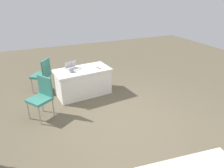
{
  "coord_description": "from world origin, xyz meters",
  "views": [
    {
      "loc": [
        1.66,
        3.5,
        2.66
      ],
      "look_at": [
        0.14,
        -0.02,
        0.9
      ],
      "focal_mm": 33.0,
      "sensor_mm": 36.0,
      "label": 1
    }
  ],
  "objects_px": {
    "table_foreground": "(83,82)",
    "chair_near_front": "(43,73)",
    "laptop_silver": "(72,68)",
    "scissors_red": "(99,68)",
    "yarn_ball": "(71,70)",
    "chair_tucked_left": "(42,95)"
  },
  "relations": [
    {
      "from": "table_foreground",
      "to": "scissors_red",
      "type": "bearing_deg",
      "value": 168.63
    },
    {
      "from": "table_foreground",
      "to": "chair_near_front",
      "type": "distance_m",
      "value": 1.15
    },
    {
      "from": "chair_near_front",
      "to": "laptop_silver",
      "type": "height_order",
      "value": "chair_near_front"
    },
    {
      "from": "table_foreground",
      "to": "chair_tucked_left",
      "type": "height_order",
      "value": "chair_tucked_left"
    },
    {
      "from": "table_foreground",
      "to": "laptop_silver",
      "type": "height_order",
      "value": "laptop_silver"
    },
    {
      "from": "table_foreground",
      "to": "chair_near_front",
      "type": "relative_size",
      "value": 1.62
    },
    {
      "from": "chair_near_front",
      "to": "yarn_ball",
      "type": "bearing_deg",
      "value": -101.42
    },
    {
      "from": "chair_tucked_left",
      "to": "laptop_silver",
      "type": "relative_size",
      "value": 2.42
    },
    {
      "from": "laptop_silver",
      "to": "table_foreground",
      "type": "bearing_deg",
      "value": 139.66
    },
    {
      "from": "laptop_silver",
      "to": "scissors_red",
      "type": "distance_m",
      "value": 0.7
    },
    {
      "from": "yarn_ball",
      "to": "laptop_silver",
      "type": "bearing_deg",
      "value": -112.11
    },
    {
      "from": "chair_tucked_left",
      "to": "scissors_red",
      "type": "distance_m",
      "value": 1.72
    },
    {
      "from": "scissors_red",
      "to": "chair_near_front",
      "type": "bearing_deg",
      "value": -137.13
    },
    {
      "from": "table_foreground",
      "to": "chair_tucked_left",
      "type": "bearing_deg",
      "value": 32.72
    },
    {
      "from": "laptop_silver",
      "to": "yarn_ball",
      "type": "xyz_separation_m",
      "value": [
        0.08,
        0.19,
        0.02
      ]
    },
    {
      "from": "chair_near_front",
      "to": "chair_tucked_left",
      "type": "height_order",
      "value": "chair_near_front"
    },
    {
      "from": "scissors_red",
      "to": "yarn_ball",
      "type": "bearing_deg",
      "value": -111.18
    },
    {
      "from": "chair_tucked_left",
      "to": "laptop_silver",
      "type": "height_order",
      "value": "chair_tucked_left"
    },
    {
      "from": "chair_near_front",
      "to": "yarn_ball",
      "type": "distance_m",
      "value": 0.98
    },
    {
      "from": "chair_near_front",
      "to": "yarn_ball",
      "type": "xyz_separation_m",
      "value": [
        -0.66,
        0.69,
        0.24
      ]
    },
    {
      "from": "chair_near_front",
      "to": "scissors_red",
      "type": "xyz_separation_m",
      "value": [
        -1.41,
        0.69,
        0.18
      ]
    },
    {
      "from": "chair_near_front",
      "to": "scissors_red",
      "type": "distance_m",
      "value": 1.58
    }
  ]
}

